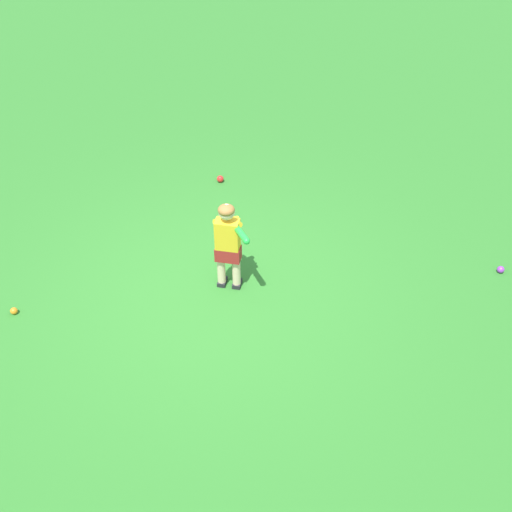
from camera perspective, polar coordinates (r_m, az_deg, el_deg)
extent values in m
plane|color=#2D7528|center=(6.33, -4.29, -3.72)|extent=(40.00, 40.00, 0.00)
cube|color=#232328|center=(6.43, -3.37, -2.57)|extent=(0.16, 0.10, 0.05)
cylinder|color=beige|center=(6.30, -3.48, -1.42)|extent=(0.09, 0.09, 0.34)
cube|color=#232328|center=(6.40, -1.89, -2.76)|extent=(0.16, 0.10, 0.05)
cylinder|color=beige|center=(6.26, -1.96, -1.61)|extent=(0.09, 0.09, 0.34)
cube|color=maroon|center=(6.12, -2.79, 0.27)|extent=(0.17, 0.28, 0.16)
cube|color=yellow|center=(5.97, -2.86, 2.15)|extent=(0.17, 0.26, 0.34)
sphere|color=beige|center=(5.81, -2.95, 4.42)|extent=(0.17, 0.17, 0.17)
ellipsoid|color=olive|center=(5.78, -2.98, 4.60)|extent=(0.19, 0.19, 0.11)
sphere|color=green|center=(6.03, -2.59, 3.62)|extent=(0.04, 0.04, 0.04)
cylinder|color=black|center=(5.95, -2.31, 3.25)|extent=(0.14, 0.09, 0.05)
cylinder|color=green|center=(5.75, -1.53, 2.24)|extent=(0.34, 0.22, 0.11)
sphere|color=green|center=(5.61, -0.95, 1.49)|extent=(0.07, 0.07, 0.07)
cylinder|color=yellow|center=(6.00, -2.99, 3.56)|extent=(0.25, 0.27, 0.14)
cylinder|color=yellow|center=(5.99, -2.35, 3.49)|extent=(0.28, 0.24, 0.14)
sphere|color=orange|center=(6.57, -22.99, -5.06)|extent=(0.08, 0.08, 0.08)
sphere|color=purple|center=(7.13, 23.21, -1.25)|extent=(0.08, 0.08, 0.08)
sphere|color=red|center=(8.20, -3.59, 7.68)|extent=(0.10, 0.10, 0.10)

